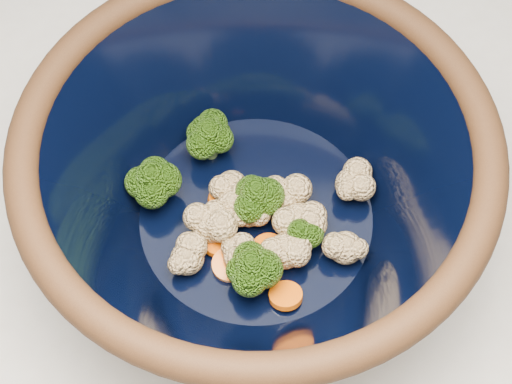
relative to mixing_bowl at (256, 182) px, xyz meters
The scene contains 2 objects.
mixing_bowl is the anchor object (origin of this frame).
vegetable_pile 0.03m from the mixing_bowl, 164.64° to the right, with size 0.22×0.19×0.06m.
Camera 1 is at (0.09, -0.25, 1.52)m, focal length 50.00 mm.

